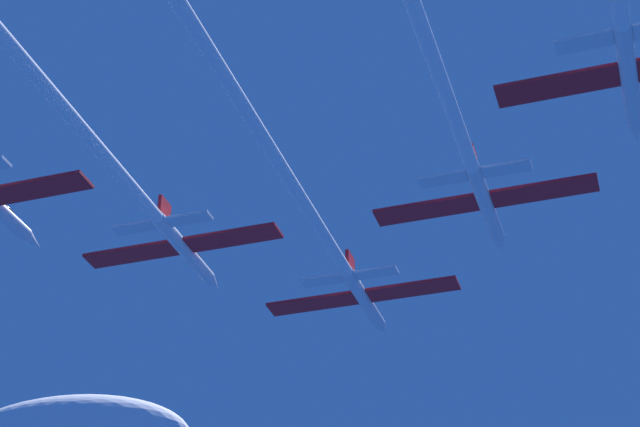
{
  "coord_description": "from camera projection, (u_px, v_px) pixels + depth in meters",
  "views": [
    {
      "loc": [
        24.49,
        -91.9,
        -48.79
      ],
      "look_at": [
        0.14,
        -15.69,
        0.29
      ],
      "focal_mm": 62.64,
      "sensor_mm": 36.0,
      "label": 1
    }
  ],
  "objects": [
    {
      "name": "jet_right_wing",
      "position": [
        433.0,
        60.0,
        76.66
      ],
      "size": [
        18.53,
        65.22,
        3.07
      ],
      "color": "white"
    },
    {
      "name": "jet_left_wing",
      "position": [
        80.0,
        127.0,
        84.4
      ],
      "size": [
        18.53,
        65.06,
        3.07
      ],
      "color": "white"
    },
    {
      "name": "jet_lead",
      "position": [
        282.0,
        168.0,
        87.02
      ],
      "size": [
        18.53,
        73.5,
        3.07
      ],
      "color": "white"
    }
  ]
}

